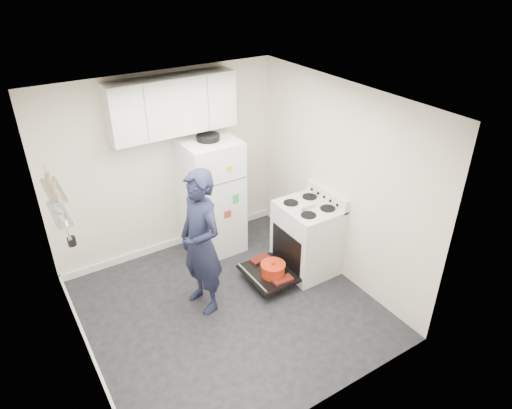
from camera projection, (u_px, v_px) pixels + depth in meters
room at (221, 222)px, 4.88m from camera, size 3.21×3.21×2.51m
electric_range at (306, 238)px, 5.93m from camera, size 0.66×0.76×1.10m
open_oven_door at (271, 271)px, 5.77m from camera, size 0.55×0.70×0.24m
refrigerator at (211, 196)px, 6.19m from camera, size 0.72×0.74×1.70m
upper_cabinets at (173, 105)px, 5.53m from camera, size 1.60×0.33×0.70m
wall_shelf_rack at (57, 202)px, 4.29m from camera, size 0.14×0.60×0.61m
person at (201, 243)px, 5.10m from camera, size 0.51×0.70×1.77m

